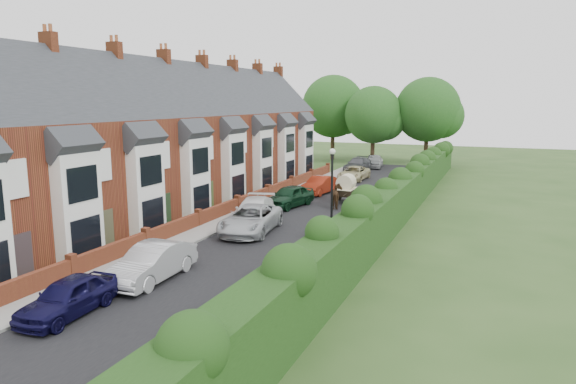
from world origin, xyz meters
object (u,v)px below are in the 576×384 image
object	(u,v)px
car_green	(289,196)
horse_cart	(346,186)
lamppost	(332,185)
car_red	(320,185)
car_beige	(354,173)
car_silver_a	(152,263)
car_navy	(68,297)
car_white	(254,211)
car_black	(373,160)
car_silver_b	(251,219)
car_grey	(358,165)
horse	(338,197)

from	to	relation	value
car_green	horse_cart	world-z (taller)	horse_cart
lamppost	car_red	size ratio (longest dim) A/B	1.18
car_beige	horse_cart	bearing A→B (deg)	-76.18
car_silver_a	horse_cart	world-z (taller)	horse_cart
car_navy	car_beige	bearing A→B (deg)	85.51
car_white	car_black	bearing A→B (deg)	75.15
car_silver_b	car_grey	world-z (taller)	car_silver_b
car_white	car_beige	world-z (taller)	car_white
car_navy	car_green	world-z (taller)	car_green
lamppost	car_silver_b	size ratio (longest dim) A/B	0.92
lamppost	car_grey	distance (m)	29.79
car_navy	car_green	bearing A→B (deg)	87.02
car_navy	car_silver_b	world-z (taller)	car_silver_b
car_silver_b	horse_cart	bearing A→B (deg)	68.56
horse	car_silver_b	bearing A→B (deg)	49.20
car_beige	lamppost	bearing A→B (deg)	-76.09
car_green	car_black	distance (m)	26.00
car_navy	car_red	distance (m)	26.36
car_green	car_beige	distance (m)	14.04
lamppost	car_green	size ratio (longest dim) A/B	1.13
horse_cart	car_white	bearing A→B (deg)	-112.48
lamppost	car_black	xyz separation A→B (m)	(-5.93, 34.60, -2.64)
car_silver_a	car_beige	size ratio (longest dim) A/B	0.99
car_navy	car_silver_b	bearing A→B (deg)	83.87
car_silver_a	car_silver_b	size ratio (longest dim) A/B	0.84
lamppost	car_beige	xyz separation A→B (m)	(-5.00, 22.61, -2.63)
car_silver_b	car_grey	size ratio (longest dim) A/B	1.12
car_white	car_beige	xyz separation A→B (m)	(1.09, 19.38, -0.10)
car_white	horse	distance (m)	7.20
car_beige	horse_cart	distance (m)	11.22
car_white	car_grey	xyz separation A→B (m)	(-0.23, 25.77, -0.04)
car_black	car_grey	bearing A→B (deg)	-108.90
car_silver_b	car_red	world-z (taller)	car_silver_b
car_silver_b	car_beige	world-z (taller)	car_silver_b
car_beige	car_green	bearing A→B (deg)	-92.32
car_beige	car_black	bearing A→B (deg)	95.86
car_green	car_beige	size ratio (longest dim) A/B	0.96
car_white	car_red	distance (m)	11.19
car_red	car_beige	size ratio (longest dim) A/B	0.92
car_red	horse_cart	world-z (taller)	horse_cart
lamppost	horse_cart	distance (m)	12.13
horse_cart	car_beige	bearing A→B (deg)	102.38
car_grey	horse_cart	distance (m)	17.74
car_silver_a	car_white	distance (m)	11.04
lamppost	car_green	distance (m)	10.74
horse	car_green	bearing A→B (deg)	-8.22
car_red	horse_cart	size ratio (longest dim) A/B	1.47
lamppost	car_black	world-z (taller)	lamppost
car_silver_a	horse_cart	bearing A→B (deg)	79.88
car_navy	car_silver_a	distance (m)	4.19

